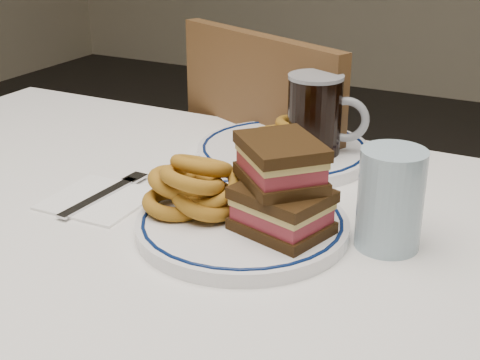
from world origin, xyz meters
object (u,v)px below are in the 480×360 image
at_px(chair_far, 299,224).
at_px(far_plate, 284,151).
at_px(main_plate, 242,225).
at_px(beer_mug, 316,119).
at_px(reuben_sandwich, 281,186).

distance_m(chair_far, far_plate, 0.35).
distance_m(main_plate, beer_mug, 0.29).
bearing_deg(main_plate, beer_mug, 91.62).
xyz_separation_m(main_plate, reuben_sandwich, (0.05, 0.00, 0.07)).
distance_m(reuben_sandwich, beer_mug, 0.29).
relative_size(chair_far, reuben_sandwich, 6.31).
relative_size(main_plate, far_plate, 0.95).
height_order(reuben_sandwich, far_plate, reuben_sandwich).
bearing_deg(reuben_sandwich, beer_mug, 102.58).
bearing_deg(chair_far, reuben_sandwich, -70.79).
height_order(main_plate, beer_mug, beer_mug).
height_order(chair_far, beer_mug, chair_far).
height_order(main_plate, far_plate, far_plate).
height_order(chair_far, main_plate, chair_far).
bearing_deg(chair_far, main_plate, -76.48).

